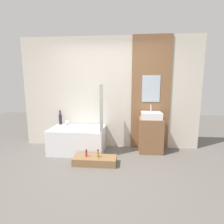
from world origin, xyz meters
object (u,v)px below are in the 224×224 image
sink (151,115)px  bottle_soap_secondary (98,154)px  bathtub (78,140)px  vase_tall_dark (60,119)px  wooden_step_bench (95,160)px  bottle_soap_primary (86,153)px  vase_round_light (67,122)px

sink → bottle_soap_secondary: 1.44m
sink → bathtub: bearing=-175.0°
bathtub → vase_tall_dark: 0.72m
wooden_step_bench → sink: 1.56m
bathtub → bottle_soap_primary: size_ratio=8.33×
bottle_soap_primary → bathtub: bearing=119.4°
bathtub → vase_round_light: bearing=140.7°
wooden_step_bench → bottle_soap_secondary: bottle_soap_secondary is taller
sink → vase_round_light: size_ratio=4.24×
bottle_soap_secondary → vase_round_light: bearing=136.0°
wooden_step_bench → sink: size_ratio=1.87×
vase_tall_dark → vase_round_light: bearing=-5.5°
sink → vase_tall_dark: (-2.14, 0.15, -0.15)m
wooden_step_bench → bottle_soap_primary: (-0.17, 0.00, 0.14)m
bottle_soap_primary → bottle_soap_secondary: bearing=0.0°
bottle_soap_primary → vase_tall_dark: bearing=133.5°
bathtub → bottle_soap_primary: (0.33, -0.59, -0.07)m
bathtub → wooden_step_bench: bearing=-49.9°
bottle_soap_primary → wooden_step_bench: bearing=0.0°
bottle_soap_primary → bottle_soap_secondary: (0.23, 0.00, 0.01)m
bathtub → vase_tall_dark: (-0.51, 0.30, 0.41)m
vase_tall_dark → sink: bearing=-4.1°
wooden_step_bench → vase_round_light: bearing=134.0°
wooden_step_bench → sink: (1.14, 0.73, 0.77)m
vase_tall_dark → wooden_step_bench: bearing=-41.4°
bathtub → bottle_soap_secondary: bearing=-46.5°
wooden_step_bench → vase_tall_dark: size_ratio=2.44×
wooden_step_bench → vase_round_light: 1.32m
bathtub → wooden_step_bench: (0.50, -0.59, -0.21)m
wooden_step_bench → bottle_soap_secondary: 0.15m
sink → bottle_soap_primary: (-1.30, -0.73, -0.63)m
vase_tall_dark → bottle_soap_primary: bearing=-46.5°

